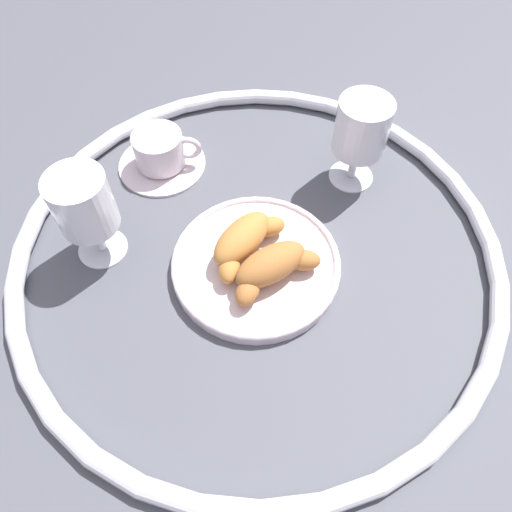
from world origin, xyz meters
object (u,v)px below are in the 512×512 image
(coffee_cup_near, at_px, (161,153))
(juice_glass_right, at_px, (83,205))
(juice_glass_left, at_px, (362,129))
(pastry_plate, at_px, (256,264))
(croissant_large, at_px, (244,241))
(croissant_small, at_px, (272,267))

(coffee_cup_near, height_order, juice_glass_right, juice_glass_right)
(juice_glass_right, bearing_deg, juice_glass_left, 166.40)
(pastry_plate, distance_m, croissant_large, 0.04)
(pastry_plate, relative_size, croissant_small, 1.66)
(pastry_plate, height_order, coffee_cup_near, coffee_cup_near)
(juice_glass_left, relative_size, juice_glass_right, 1.00)
(pastry_plate, distance_m, coffee_cup_near, 0.24)
(croissant_small, xyz_separation_m, coffee_cup_near, (0.02, -0.27, -0.01))
(pastry_plate, xyz_separation_m, juice_glass_left, (-0.22, -0.06, 0.08))
(croissant_small, relative_size, juice_glass_left, 0.98)
(croissant_small, xyz_separation_m, juice_glass_left, (-0.21, -0.09, 0.06))
(coffee_cup_near, relative_size, juice_glass_right, 0.97)
(croissant_small, distance_m, juice_glass_right, 0.25)
(juice_glass_right, bearing_deg, pastry_plate, 137.12)
(juice_glass_left, bearing_deg, coffee_cup_near, -39.09)
(croissant_large, height_order, croissant_small, same)
(pastry_plate, relative_size, juice_glass_left, 1.62)
(croissant_small, bearing_deg, coffee_cup_near, -86.62)
(pastry_plate, xyz_separation_m, coffee_cup_near, (0.01, -0.24, 0.02))
(pastry_plate, height_order, croissant_small, croissant_small)
(coffee_cup_near, bearing_deg, juice_glass_left, 140.91)
(coffee_cup_near, bearing_deg, pastry_plate, 92.90)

